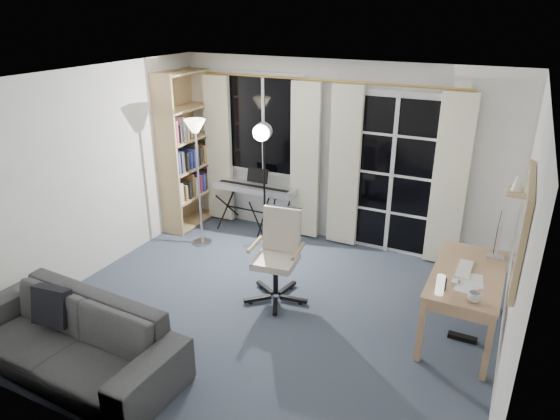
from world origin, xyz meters
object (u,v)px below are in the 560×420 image
object	(u,v)px
desk	(467,280)
sofa	(67,328)
bookshelf	(186,154)
studio_light	(263,147)
monitor	(499,234)
torchiere_lamp	(196,146)
mug	(475,296)
keyboard_piano	(255,189)
office_chair	(279,247)

from	to	relation	value
desk	sofa	size ratio (longest dim) A/B	0.59
bookshelf	studio_light	world-z (taller)	bookshelf
desk	sofa	xyz separation A→B (m)	(-3.03, -2.04, -0.18)
bookshelf	monitor	distance (m)	4.26
bookshelf	torchiere_lamp	world-z (taller)	bookshelf
bookshelf	desk	bearing A→B (deg)	-15.92
studio_light	sofa	distance (m)	3.12
torchiere_lamp	mug	bearing A→B (deg)	-16.78
keyboard_piano	sofa	world-z (taller)	keyboard_piano
studio_light	mug	distance (m)	3.16
keyboard_piano	bookshelf	bearing A→B (deg)	-174.57
desk	sofa	distance (m)	3.66
studio_light	mug	bearing A→B (deg)	-38.65
torchiere_lamp	sofa	distance (m)	2.80
office_chair	torchiere_lamp	bearing A→B (deg)	148.03
office_chair	desk	size ratio (longest dim) A/B	0.79
keyboard_piano	monitor	xyz separation A→B (m)	(3.15, -0.75, 0.28)
office_chair	monitor	size ratio (longest dim) A/B	2.06
keyboard_piano	monitor	distance (m)	3.25
torchiere_lamp	mug	size ratio (longest dim) A/B	15.25
bookshelf	monitor	bearing A→B (deg)	-9.37
keyboard_piano	studio_light	world-z (taller)	studio_light
desk	office_chair	bearing A→B (deg)	-175.33
mug	monitor	bearing A→B (deg)	84.18
keyboard_piano	desk	size ratio (longest dim) A/B	0.93
bookshelf	mug	size ratio (longest dim) A/B	19.88
monitor	sofa	size ratio (longest dim) A/B	0.23
monitor	sofa	xyz separation A→B (m)	(-3.23, -2.49, -0.52)
keyboard_piano	studio_light	size ratio (longest dim) A/B	0.70
desk	monitor	bearing A→B (deg)	66.99
torchiere_lamp	desk	size ratio (longest dim) A/B	1.33
bookshelf	office_chair	size ratio (longest dim) A/B	2.20
bookshelf	keyboard_piano	distance (m)	1.13
keyboard_piano	monitor	world-z (taller)	monitor
office_chair	monitor	distance (m)	2.22
keyboard_piano	office_chair	size ratio (longest dim) A/B	1.18
bookshelf	keyboard_piano	world-z (taller)	bookshelf
keyboard_piano	sofa	distance (m)	3.26
torchiere_lamp	office_chair	distance (m)	1.83
torchiere_lamp	studio_light	size ratio (longest dim) A/B	1.00
sofa	bookshelf	bearing A→B (deg)	109.87
bookshelf	studio_light	bearing A→B (deg)	-9.05
desk	sofa	bearing A→B (deg)	-145.40
mug	sofa	bearing A→B (deg)	-153.75
bookshelf	sofa	bearing A→B (deg)	-73.29
desk	mug	xyz separation A→B (m)	(0.10, -0.50, 0.14)
desk	monitor	size ratio (longest dim) A/B	2.60
torchiere_lamp	keyboard_piano	xyz separation A→B (m)	(0.47, 0.64, -0.71)
mug	studio_light	bearing A→B (deg)	153.03
bookshelf	studio_light	distance (m)	1.40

